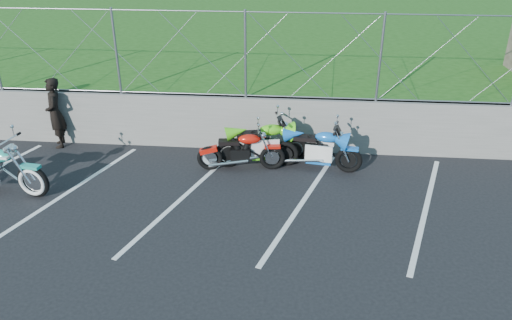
# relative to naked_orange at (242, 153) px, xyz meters

# --- Properties ---
(ground) EXTENTS (90.00, 90.00, 0.00)m
(ground) POSITION_rel_naked_orange_xyz_m (-1.04, -2.33, -0.42)
(ground) COLOR black
(ground) RESTS_ON ground
(retaining_wall) EXTENTS (30.00, 0.22, 1.30)m
(retaining_wall) POSITION_rel_naked_orange_xyz_m (-1.04, 1.17, 0.23)
(retaining_wall) COLOR #62625D
(retaining_wall) RESTS_ON ground
(grass_field) EXTENTS (30.00, 20.00, 1.30)m
(grass_field) POSITION_rel_naked_orange_xyz_m (-1.04, 11.17, 0.23)
(grass_field) COLOR #1D4B14
(grass_field) RESTS_ON ground
(chain_link_fence) EXTENTS (28.00, 0.03, 2.00)m
(chain_link_fence) POSITION_rel_naked_orange_xyz_m (-1.04, 1.17, 1.88)
(chain_link_fence) COLOR gray
(chain_link_fence) RESTS_ON retaining_wall
(parking_lines) EXTENTS (18.29, 4.31, 0.01)m
(parking_lines) POSITION_rel_naked_orange_xyz_m (0.16, -1.33, -0.41)
(parking_lines) COLOR silver
(parking_lines) RESTS_ON ground
(naked_orange) EXTENTS (1.96, 0.66, 0.98)m
(naked_orange) POSITION_rel_naked_orange_xyz_m (0.00, 0.00, 0.00)
(naked_orange) COLOR black
(naked_orange) RESTS_ON ground
(sportbike_green) EXTENTS (2.11, 0.79, 1.11)m
(sportbike_green) POSITION_rel_naked_orange_xyz_m (0.44, 0.28, 0.06)
(sportbike_green) COLOR black
(sportbike_green) RESTS_ON ground
(sportbike_blue) EXTENTS (2.00, 0.71, 1.04)m
(sportbike_blue) POSITION_rel_naked_orange_xyz_m (1.68, 0.18, 0.03)
(sportbike_blue) COLOR black
(sportbike_blue) RESTS_ON ground
(person_standing) EXTENTS (0.63, 0.74, 1.72)m
(person_standing) POSITION_rel_naked_orange_xyz_m (-4.64, 0.87, 0.44)
(person_standing) COLOR black
(person_standing) RESTS_ON ground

